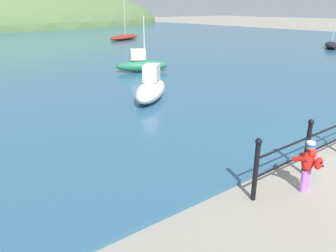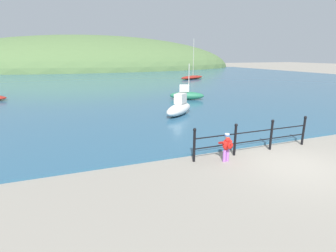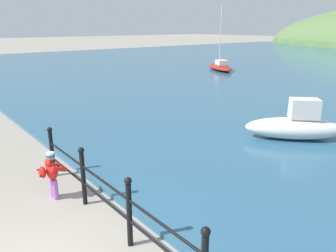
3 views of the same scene
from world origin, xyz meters
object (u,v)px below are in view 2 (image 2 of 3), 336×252
object	(u,v)px
boat_far_left	(192,77)
boat_green_fishing	(179,108)
boat_mid_harbor	(187,95)
child_in_coat	(227,145)

from	to	relation	value
boat_far_left	boat_green_fishing	bearing A→B (deg)	-117.94
boat_mid_harbor	boat_green_fishing	xyz separation A→B (m)	(-2.73, -4.80, 0.01)
boat_mid_harbor	boat_green_fishing	size ratio (longest dim) A/B	1.03
boat_far_left	boat_mid_harbor	bearing A→B (deg)	-117.45
boat_mid_harbor	boat_far_left	world-z (taller)	boat_far_left
boat_far_left	child_in_coat	bearing A→B (deg)	-113.93
boat_mid_harbor	boat_far_left	xyz separation A→B (m)	(8.69, 16.72, -0.14)
child_in_coat	boat_green_fishing	xyz separation A→B (m)	(1.25, 7.01, -0.10)
child_in_coat	boat_far_left	world-z (taller)	boat_far_left
boat_mid_harbor	child_in_coat	bearing A→B (deg)	-108.61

